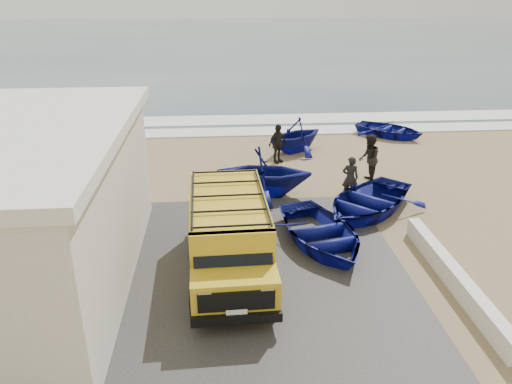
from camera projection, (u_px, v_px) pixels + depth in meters
name	position (u px, v px, depth m)	size (l,w,h in m)	color
ground	(256.00, 239.00, 15.59)	(160.00, 160.00, 0.00)	#8F7853
slab	(189.00, 276.00, 13.60)	(12.00, 10.00, 0.05)	#3E3C39
ocean	(224.00, 41.00, 66.98)	(180.00, 88.00, 0.01)	#385166
surf_line	(238.00, 132.00, 26.59)	(180.00, 1.60, 0.06)	white
surf_wash	(237.00, 120.00, 28.89)	(180.00, 2.20, 0.04)	white
parapet	(454.00, 278.00, 13.09)	(0.35, 6.00, 0.55)	silver
van	(229.00, 234.00, 13.38)	(2.24, 5.28, 2.24)	gold
boat_near_left	(321.00, 232.00, 15.11)	(2.99, 4.18, 0.87)	navy
boat_near_right	(367.00, 201.00, 17.21)	(3.13, 4.38, 0.91)	navy
boat_mid_left	(264.00, 172.00, 18.48)	(3.05, 3.53, 1.86)	navy
boat_far_left	(296.00, 135.00, 23.34)	(2.65, 3.07, 1.62)	navy
boat_far_right	(389.00, 129.00, 25.79)	(2.52, 3.53, 0.73)	navy
fisherman_front	(350.00, 178.00, 18.20)	(0.60, 0.39, 1.64)	black
fisherman_middle	(369.00, 159.00, 19.63)	(0.96, 0.75, 1.97)	black
fisherman_back	(278.00, 144.00, 21.88)	(1.02, 0.42, 1.73)	black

